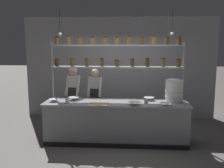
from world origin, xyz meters
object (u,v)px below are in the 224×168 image
(chef_left, at_px, (74,94))
(prep_bowl_near_right, at_px, (134,104))
(prep_bowl_center_back, at_px, (54,100))
(serving_cup_by_board, at_px, (67,101))
(chef_center, at_px, (95,96))
(prep_bowl_near_left, at_px, (149,99))
(container_stack, at_px, (174,91))
(serving_cup_front, at_px, (146,102))
(cutting_board, at_px, (99,105))
(spice_shelf_unit, at_px, (117,58))
(prep_bowl_center_front, at_px, (74,99))
(prep_bowl_far_left, at_px, (166,105))

(chef_left, relative_size, prep_bowl_near_right, 6.30)
(prep_bowl_center_back, bearing_deg, prep_bowl_near_right, -7.32)
(prep_bowl_center_back, height_order, serving_cup_by_board, serving_cup_by_board)
(chef_center, distance_m, prep_bowl_near_right, 1.44)
(chef_left, distance_m, prep_bowl_near_left, 1.91)
(container_stack, xyz_separation_m, serving_cup_front, (-0.63, -0.25, -0.20))
(chef_center, distance_m, cutting_board, 1.12)
(prep_bowl_near_left, bearing_deg, chef_center, 156.99)
(spice_shelf_unit, height_order, prep_bowl_center_back, spice_shelf_unit)
(cutting_board, bearing_deg, chef_center, 101.78)
(cutting_board, relative_size, serving_cup_by_board, 3.86)
(cutting_board, bearing_deg, prep_bowl_near_right, 2.47)
(spice_shelf_unit, xyz_separation_m, prep_bowl_near_right, (0.40, -0.61, -0.92))
(spice_shelf_unit, distance_m, prep_bowl_center_back, 1.71)
(chef_left, distance_m, container_stack, 2.47)
(prep_bowl_center_front, bearing_deg, prep_bowl_far_left, -12.34)
(chef_left, bearing_deg, prep_bowl_near_left, -4.85)
(prep_bowl_near_right, relative_size, prep_bowl_far_left, 1.04)
(chef_center, bearing_deg, chef_left, -165.77)
(spice_shelf_unit, relative_size, cutting_board, 7.64)
(container_stack, distance_m, prep_bowl_far_left, 0.55)
(prep_bowl_near_left, height_order, serving_cup_by_board, serving_cup_by_board)
(prep_bowl_center_back, relative_size, prep_bowl_far_left, 0.87)
(container_stack, bearing_deg, prep_bowl_near_right, -154.93)
(container_stack, bearing_deg, serving_cup_front, -158.78)
(prep_bowl_far_left, bearing_deg, cutting_board, 179.81)
(chef_center, height_order, prep_bowl_center_back, chef_center)
(container_stack, xyz_separation_m, prep_bowl_near_left, (-0.54, 0.10, -0.21))
(chef_center, height_order, container_stack, chef_center)
(chef_left, relative_size, chef_center, 1.04)
(serving_cup_front, bearing_deg, prep_bowl_center_front, 171.78)
(serving_cup_front, bearing_deg, serving_cup_by_board, -176.65)
(container_stack, relative_size, prep_bowl_center_back, 2.23)
(serving_cup_front, bearing_deg, chef_left, 154.98)
(spice_shelf_unit, distance_m, chef_left, 1.51)
(cutting_board, xyz_separation_m, serving_cup_by_board, (-0.70, 0.10, 0.04))
(prep_bowl_near_left, height_order, prep_bowl_near_right, prep_bowl_near_right)
(cutting_board, height_order, prep_bowl_center_back, prep_bowl_center_back)
(chef_left, xyz_separation_m, prep_bowl_far_left, (2.15, -1.03, 0.02))
(cutting_board, height_order, serving_cup_by_board, serving_cup_by_board)
(container_stack, distance_m, prep_bowl_near_right, 1.00)
(prep_bowl_near_left, xyz_separation_m, prep_bowl_far_left, (0.30, -0.55, 0.00))
(serving_cup_by_board, bearing_deg, prep_bowl_far_left, -2.94)
(chef_center, bearing_deg, prep_bowl_near_right, -41.76)
(prep_bowl_near_left, xyz_separation_m, serving_cup_front, (-0.09, -0.34, 0.01))
(prep_bowl_center_back, bearing_deg, serving_cup_front, -1.70)
(spice_shelf_unit, bearing_deg, prep_bowl_center_back, -164.85)
(serving_cup_front, bearing_deg, prep_bowl_center_back, 178.30)
(chef_center, relative_size, prep_bowl_far_left, 6.34)
(prep_bowl_near_left, relative_size, prep_bowl_near_right, 0.94)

